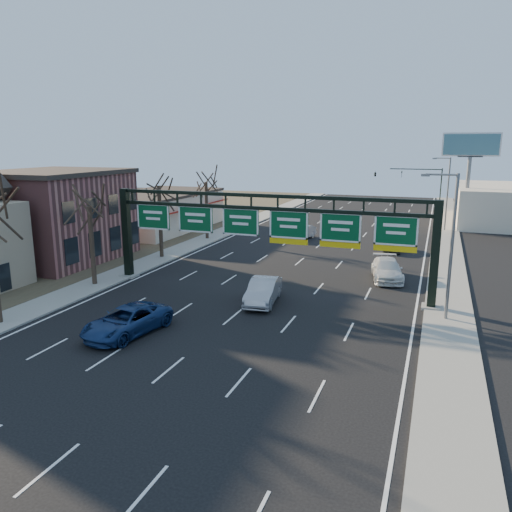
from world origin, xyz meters
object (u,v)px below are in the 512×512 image
at_px(sign_gantry, 266,229).
at_px(car_blue_suv, 127,321).
at_px(car_white_wagon, 387,269).
at_px(car_silver_sedan, 263,291).

xyz_separation_m(sign_gantry, car_blue_suv, (-4.71, -10.73, -3.84)).
bearing_deg(car_white_wagon, car_silver_sedan, -139.66).
relative_size(car_blue_suv, car_silver_sedan, 1.12).
bearing_deg(car_silver_sedan, sign_gantry, 97.32).
xyz_separation_m(sign_gantry, car_silver_sedan, (0.70, -2.67, -3.79)).
height_order(sign_gantry, car_blue_suv, sign_gantry).
bearing_deg(car_white_wagon, sign_gantry, -152.06).
xyz_separation_m(sign_gantry, car_white_wagon, (8.02, 6.49, -3.83)).
distance_m(car_silver_sedan, car_white_wagon, 11.72).
distance_m(sign_gantry, car_white_wagon, 11.00).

